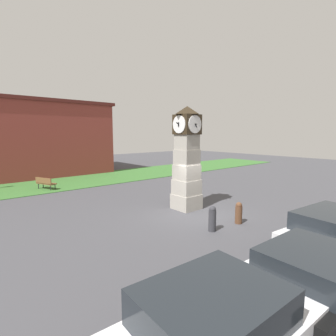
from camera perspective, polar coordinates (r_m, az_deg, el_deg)
The scene contains 10 objects.
ground_plane at distance 13.43m, azimuth 6.50°, elevation -10.15°, with size 72.64×72.64×0.00m, color #424247.
clock_tower at distance 13.97m, azimuth 4.10°, elevation 1.61°, with size 1.48×1.41×5.47m.
bollard_near_tower at distance 11.30m, azimuth 9.62°, elevation -10.76°, with size 0.32×0.32×1.08m.
bollard_mid_row at distance 12.47m, azimuth 15.13°, elevation -9.38°, with size 0.31×0.31×0.99m.
car_navy_sedan at distance 5.26m, azimuth 11.46°, elevation -31.02°, with size 4.29×2.25×1.61m.
car_near_tower at distance 7.45m, azimuth 29.30°, elevation -19.91°, with size 4.02×2.21×1.49m.
bench at distance 20.97m, azimuth -25.13°, elevation -2.89°, with size 1.10×1.68×0.90m.
pedestrian_by_cars at distance 32.05m, azimuth 3.45°, elevation 1.95°, with size 0.30×0.44×1.63m.
warehouse_blue_far at distance 28.55m, azimuth -32.69°, elevation 5.37°, with size 19.37×8.65×7.11m.
grass_verge_far at distance 25.92m, azimuth -9.64°, elevation -1.52°, with size 43.58×7.00×0.04m, color #386B2D.
Camera 1 is at (-9.38, -8.70, 4.09)m, focal length 28.00 mm.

